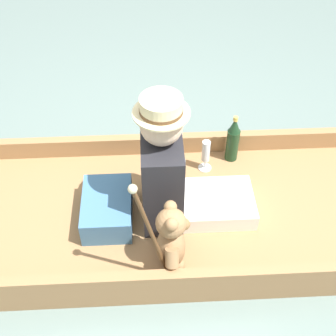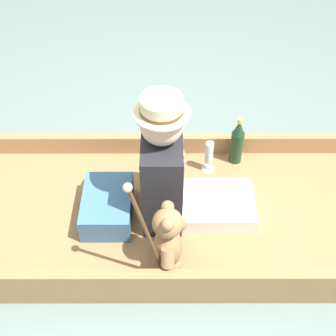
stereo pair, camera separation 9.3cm
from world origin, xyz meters
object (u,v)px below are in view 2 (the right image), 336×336
(teddy_bear, at_px, (168,239))
(walking_cane, at_px, (144,226))
(seated_person, at_px, (174,173))
(champagne_bottle, at_px, (237,142))
(wine_glass, at_px, (209,154))

(teddy_bear, bearing_deg, walking_cane, -50.96)
(seated_person, distance_m, champagne_bottle, 0.63)
(seated_person, relative_size, champagne_bottle, 2.39)
(wine_glass, bearing_deg, teddy_bear, -20.13)
(seated_person, height_order, wine_glass, seated_person)
(wine_glass, height_order, walking_cane, walking_cane)
(seated_person, xyz_separation_m, wine_glass, (-0.36, 0.23, -0.19))
(wine_glass, distance_m, walking_cane, 0.94)
(seated_person, xyz_separation_m, champagne_bottle, (-0.45, 0.41, -0.16))
(seated_person, relative_size, wine_glass, 3.66)
(teddy_bear, bearing_deg, wine_glass, 159.87)
(walking_cane, bearing_deg, wine_glass, 155.12)
(champagne_bottle, bearing_deg, wine_glass, -64.55)
(teddy_bear, distance_m, walking_cane, 0.27)
(seated_person, bearing_deg, teddy_bear, -1.24)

